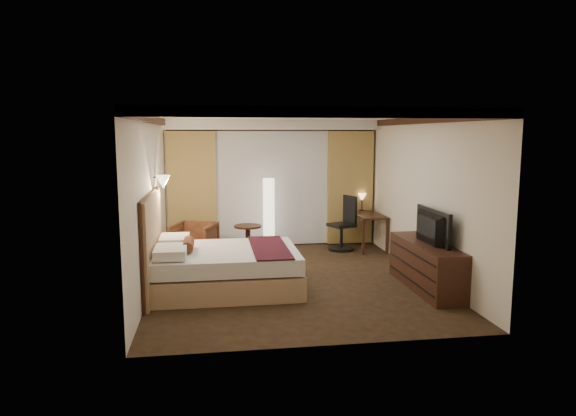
{
  "coord_description": "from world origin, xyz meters",
  "views": [
    {
      "loc": [
        -1.29,
        -8.22,
        2.4
      ],
      "look_at": [
        0.0,
        0.4,
        1.15
      ],
      "focal_mm": 32.0,
      "sensor_mm": 36.0,
      "label": 1
    }
  ],
  "objects": [
    {
      "name": "floor_lamp",
      "position": [
        -0.14,
        2.16,
        0.76
      ],
      "size": [
        0.32,
        0.32,
        1.53
      ],
      "primitive_type": null,
      "color": "white",
      "rests_on": "floor"
    },
    {
      "name": "left_wall",
      "position": [
        -2.25,
        0.0,
        1.35
      ],
      "size": [
        0.02,
        5.5,
        2.7
      ],
      "primitive_type": "cube",
      "color": "white",
      "rests_on": "floor"
    },
    {
      "name": "headboard",
      "position": [
        -2.2,
        -0.37,
        0.75
      ],
      "size": [
        0.12,
        2.03,
        1.5
      ],
      "primitive_type": null,
      "color": "tan",
      "rests_on": "floor"
    },
    {
      "name": "desk_lamp",
      "position": [
        1.95,
        2.51,
        0.92
      ],
      "size": [
        0.18,
        0.18,
        0.34
      ],
      "primitive_type": null,
      "color": "#FFD899",
      "rests_on": "desk"
    },
    {
      "name": "crown_molding",
      "position": [
        0.0,
        0.0,
        2.64
      ],
      "size": [
        4.5,
        5.5,
        0.12
      ],
      "primitive_type": null,
      "color": "black",
      "rests_on": "ceiling"
    },
    {
      "name": "office_chair",
      "position": [
        1.37,
        2.03,
        0.57
      ],
      "size": [
        0.71,
        0.71,
        1.14
      ],
      "primitive_type": null,
      "rotation": [
        0.0,
        0.0,
        0.38
      ],
      "color": "black",
      "rests_on": "floor"
    },
    {
      "name": "side_table",
      "position": [
        -0.59,
        1.87,
        0.3
      ],
      "size": [
        0.55,
        0.55,
        0.61
      ],
      "primitive_type": null,
      "color": "black",
      "rests_on": "floor"
    },
    {
      "name": "dresser",
      "position": [
        2.0,
        -0.83,
        0.37
      ],
      "size": [
        0.5,
        1.9,
        0.74
      ],
      "primitive_type": null,
      "color": "black",
      "rests_on": "floor"
    },
    {
      "name": "right_wall",
      "position": [
        2.25,
        0.0,
        1.35
      ],
      "size": [
        0.02,
        5.5,
        2.7
      ],
      "primitive_type": "cube",
      "color": "white",
      "rests_on": "floor"
    },
    {
      "name": "bed",
      "position": [
        -1.08,
        -0.37,
        0.33
      ],
      "size": [
        2.22,
        1.73,
        0.65
      ],
      "primitive_type": null,
      "color": "white",
      "rests_on": "floor"
    },
    {
      "name": "television",
      "position": [
        1.97,
        -0.83,
        1.07
      ],
      "size": [
        0.68,
        1.16,
        0.15
      ],
      "primitive_type": "imported",
      "rotation": [
        0.0,
        0.0,
        1.56
      ],
      "color": "black",
      "rests_on": "dresser"
    },
    {
      "name": "floor",
      "position": [
        0.0,
        0.0,
        0.0
      ],
      "size": [
        4.5,
        5.5,
        0.01
      ],
      "primitive_type": "cube",
      "color": "black",
      "rests_on": "ground"
    },
    {
      "name": "curtain_right_drape",
      "position": [
        1.7,
        2.61,
        1.25
      ],
      "size": [
        1.0,
        0.14,
        2.45
      ],
      "primitive_type": "cube",
      "color": "tan",
      "rests_on": "back_wall"
    },
    {
      "name": "armchair",
      "position": [
        -1.65,
        1.66,
        0.39
      ],
      "size": [
        0.97,
        0.94,
        0.79
      ],
      "primitive_type": "imported",
      "rotation": [
        0.0,
        0.0,
        -0.36
      ],
      "color": "#502418",
      "rests_on": "floor"
    },
    {
      "name": "soffit",
      "position": [
        0.0,
        2.5,
        2.6
      ],
      "size": [
        4.5,
        0.5,
        0.2
      ],
      "primitive_type": "cube",
      "color": "white",
      "rests_on": "ceiling"
    },
    {
      "name": "ceiling",
      "position": [
        0.0,
        0.0,
        2.7
      ],
      "size": [
        4.5,
        5.5,
        0.01
      ],
      "primitive_type": "cube",
      "color": "white",
      "rests_on": "back_wall"
    },
    {
      "name": "curtain_left_drape",
      "position": [
        -1.7,
        2.61,
        1.25
      ],
      "size": [
        1.0,
        0.14,
        2.45
      ],
      "primitive_type": "cube",
      "color": "tan",
      "rests_on": "back_wall"
    },
    {
      "name": "wall_sconce",
      "position": [
        -2.09,
        0.49,
        1.62
      ],
      "size": [
        0.24,
        0.24,
        0.24
      ],
      "primitive_type": null,
      "color": "white",
      "rests_on": "left_wall"
    },
    {
      "name": "curtain_sheer",
      "position": [
        0.0,
        2.67,
        1.25
      ],
      "size": [
        2.48,
        0.04,
        2.45
      ],
      "primitive_type": "cube",
      "color": "silver",
      "rests_on": "back_wall"
    },
    {
      "name": "desk",
      "position": [
        1.95,
        2.08,
        0.38
      ],
      "size": [
        0.55,
        1.17,
        0.75
      ],
      "primitive_type": null,
      "color": "black",
      "rests_on": "floor"
    },
    {
      "name": "back_wall",
      "position": [
        0.0,
        2.75,
        1.35
      ],
      "size": [
        4.5,
        0.02,
        2.7
      ],
      "primitive_type": "cube",
      "color": "white",
      "rests_on": "floor"
    }
  ]
}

